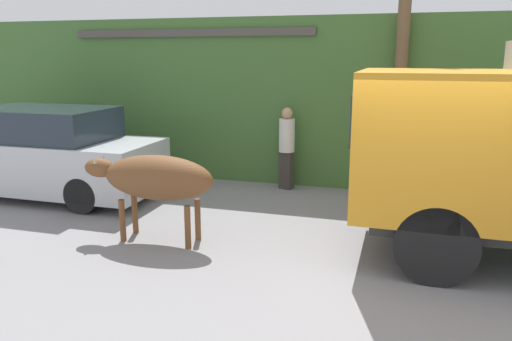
# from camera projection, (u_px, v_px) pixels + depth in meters

# --- Properties ---
(ground_plane) EXTENTS (60.00, 60.00, 0.00)m
(ground_plane) POSITION_uv_depth(u_px,v_px,m) (417.00, 270.00, 6.62)
(ground_plane) COLOR gray
(hillside_embankment) EXTENTS (32.00, 6.09, 3.56)m
(hillside_embankment) POSITION_uv_depth(u_px,v_px,m) (418.00, 95.00, 12.64)
(hillside_embankment) COLOR #426B33
(hillside_embankment) RESTS_ON ground_plane
(building_backdrop) EXTENTS (5.56, 2.70, 3.32)m
(building_backdrop) POSITION_uv_depth(u_px,v_px,m) (213.00, 100.00, 12.37)
(building_backdrop) COLOR #C6B793
(building_backdrop) RESTS_ON ground_plane
(brown_cow) EXTENTS (2.12, 0.68, 1.33)m
(brown_cow) POSITION_uv_depth(u_px,v_px,m) (155.00, 178.00, 7.47)
(brown_cow) COLOR brown
(brown_cow) RESTS_ON ground_plane
(parked_suv) EXTENTS (4.79, 1.81, 1.77)m
(parked_suv) POSITION_uv_depth(u_px,v_px,m) (41.00, 154.00, 9.93)
(parked_suv) COLOR silver
(parked_suv) RESTS_ON ground_plane
(pedestrian_on_hill) EXTENTS (0.42, 0.42, 1.72)m
(pedestrian_on_hill) POSITION_uv_depth(u_px,v_px,m) (287.00, 144.00, 10.40)
(pedestrian_on_hill) COLOR #38332D
(pedestrian_on_hill) RESTS_ON ground_plane
(utility_pole) EXTENTS (0.90, 0.24, 6.64)m
(utility_pole) POSITION_uv_depth(u_px,v_px,m) (404.00, 19.00, 9.38)
(utility_pole) COLOR brown
(utility_pole) RESTS_ON ground_plane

